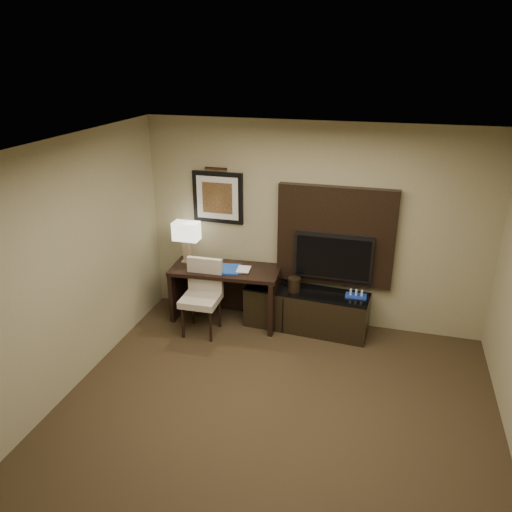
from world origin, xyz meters
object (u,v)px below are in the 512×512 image
(desk_phone, at_px, (208,264))
(ice_bucket, at_px, (294,284))
(tv, at_px, (333,257))
(desk_chair, at_px, (201,299))
(minibar_tray, at_px, (356,293))
(credenza, at_px, (306,310))
(table_lamp, at_px, (187,241))
(desk, at_px, (226,294))

(desk_phone, height_order, ice_bucket, desk_phone)
(desk_phone, relative_size, ice_bucket, 1.13)
(tv, relative_size, desk_phone, 4.81)
(desk_chair, relative_size, minibar_tray, 3.69)
(credenza, xyz_separation_m, desk_chair, (-1.31, -0.46, 0.21))
(credenza, xyz_separation_m, tv, (0.30, 0.14, 0.74))
(credenza, relative_size, desk_chair, 1.65)
(credenza, distance_m, table_lamp, 1.86)
(desk_chair, bearing_deg, desk, 62.21)
(desk_phone, bearing_deg, ice_bucket, 17.00)
(desk_phone, bearing_deg, desk_chair, -70.83)
(desk, xyz_separation_m, ice_bucket, (0.94, 0.01, 0.26))
(tv, relative_size, table_lamp, 1.66)
(desk, relative_size, desk_chair, 1.47)
(credenza, distance_m, desk_phone, 1.45)
(desk_chair, xyz_separation_m, table_lamp, (-0.37, 0.50, 0.59))
(credenza, distance_m, tv, 0.81)
(tv, bearing_deg, desk, -172.29)
(credenza, distance_m, minibar_tray, 0.71)
(desk_chair, bearing_deg, tv, 19.05)
(credenza, xyz_separation_m, table_lamp, (-1.68, 0.03, 0.80))
(desk_chair, xyz_separation_m, minibar_tray, (1.94, 0.47, 0.11))
(table_lamp, bearing_deg, desk, -8.27)
(credenza, bearing_deg, ice_bucket, -163.66)
(desk, relative_size, credenza, 0.89)
(desk_phone, relative_size, minibar_tray, 0.78)
(tv, height_order, desk_phone, tv)
(desk, bearing_deg, table_lamp, 167.59)
(desk, relative_size, table_lamp, 2.40)
(tv, height_order, minibar_tray, tv)
(desk, distance_m, ice_bucket, 0.98)
(minibar_tray, bearing_deg, desk_phone, -177.09)
(desk_chair, bearing_deg, credenza, 17.99)
(table_lamp, relative_size, desk_phone, 2.90)
(desk_phone, bearing_deg, minibar_tray, 17.31)
(desk_chair, distance_m, minibar_tray, 2.00)
(desk, xyz_separation_m, desk_chair, (-0.20, -0.41, 0.10))
(credenza, height_order, ice_bucket, ice_bucket)
(credenza, bearing_deg, desk, -173.60)
(desk, distance_m, desk_phone, 0.50)
(desk_chair, height_order, desk_phone, desk_chair)
(table_lamp, bearing_deg, desk_chair, -53.43)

